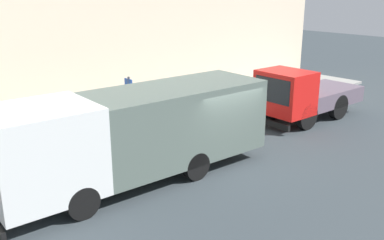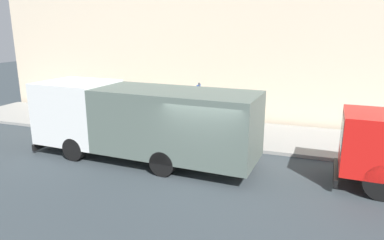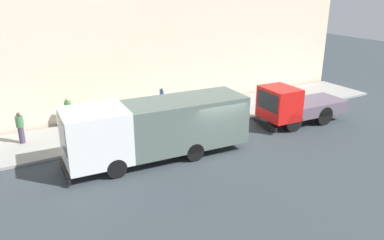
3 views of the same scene
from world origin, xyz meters
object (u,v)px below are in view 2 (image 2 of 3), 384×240
object	(u,v)px
large_utility_truck	(141,119)
street_sign_post	(199,107)
pedestrian_walking	(144,99)
traffic_cone_orange	(115,126)
pedestrian_standing	(93,101)

from	to	relation	value
large_utility_truck	street_sign_post	distance (m)	2.82
pedestrian_walking	traffic_cone_orange	bearing A→B (deg)	-27.59
pedestrian_standing	street_sign_post	xyz separation A→B (m)	(-2.25, -6.77, 0.62)
pedestrian_walking	street_sign_post	world-z (taller)	street_sign_post
large_utility_truck	pedestrian_standing	world-z (taller)	large_utility_truck
large_utility_truck	pedestrian_standing	xyz separation A→B (m)	(4.69, 5.35, -0.57)
traffic_cone_orange	street_sign_post	size ratio (longest dim) A/B	0.24
pedestrian_walking	pedestrian_standing	xyz separation A→B (m)	(-0.99, 2.58, -0.08)
large_utility_truck	traffic_cone_orange	world-z (taller)	large_utility_truck
large_utility_truck	pedestrian_walking	world-z (taller)	large_utility_truck
large_utility_truck	street_sign_post	xyz separation A→B (m)	(2.44, -1.42, 0.04)
large_utility_truck	traffic_cone_orange	distance (m)	3.70
pedestrian_standing	traffic_cone_orange	world-z (taller)	pedestrian_standing
pedestrian_standing	traffic_cone_orange	xyz separation A→B (m)	(-2.30, -2.76, -0.54)
large_utility_truck	traffic_cone_orange	size ratio (longest dim) A/B	14.36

